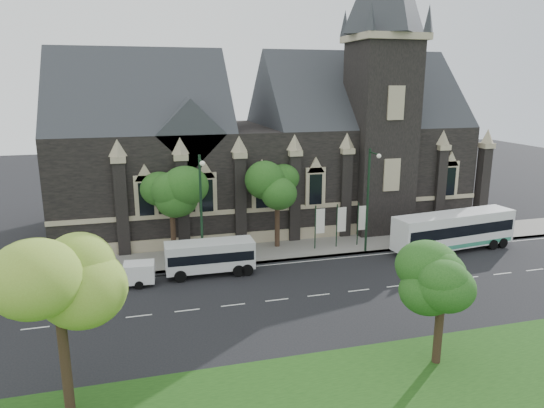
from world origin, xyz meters
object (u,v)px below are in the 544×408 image
object	(u,v)px
tree_park_east	(444,278)
street_lamp_mid	(201,206)
tree_walk_right	(279,183)
banner_flag_center	(340,222)
shuttle_bus	(210,255)
sedan	(81,275)
banner_flag_left	(318,224)
banner_flag_right	(361,220)
tour_coach	(454,230)
car_far_red	(4,282)
tree_walk_left	(173,190)
tree_park_near	(63,276)
street_lamp_near	(369,195)
box_trailer	(139,273)

from	to	relation	value
tree_park_east	street_lamp_mid	size ratio (longest dim) A/B	0.70
tree_walk_right	banner_flag_center	bearing A→B (deg)	-18.64
shuttle_bus	sedan	size ratio (longest dim) A/B	1.52
street_lamp_mid	banner_flag_left	bearing A→B (deg)	10.50
banner_flag_right	tour_coach	world-z (taller)	banner_flag_right
tree_park_east	car_far_red	distance (m)	28.97
tree_park_east	tree_walk_left	bearing A→B (deg)	120.87
banner_flag_right	banner_flag_left	bearing A→B (deg)	180.00
banner_flag_center	banner_flag_left	bearing A→B (deg)	180.00
tree_walk_right	street_lamp_mid	bearing A→B (deg)	-153.35
tree_park_east	shuttle_bus	xyz separation A→B (m)	(-9.79, 15.17, -3.12)
tree_park_near	tour_coach	distance (m)	33.12
tree_park_east	tree_walk_right	world-z (taller)	tree_walk_right
tree_walk_left	street_lamp_near	distance (m)	16.22
shuttle_bus	street_lamp_near	bearing A→B (deg)	5.84
street_lamp_mid	banner_flag_center	world-z (taller)	street_lamp_mid
banner_flag_left	shuttle_bus	size ratio (longest dim) A/B	0.60
tree_park_near	car_far_red	distance (m)	17.16
street_lamp_mid	shuttle_bus	bearing A→B (deg)	-72.86
tree_park_east	tour_coach	size ratio (longest dim) A/B	0.54
banner_flag_center	tree_park_near	bearing A→B (deg)	-138.46
street_lamp_near	car_far_red	size ratio (longest dim) A/B	1.95
street_lamp_mid	tree_walk_right	bearing A→B (deg)	26.65
tree_park_east	banner_flag_center	xyz separation A→B (m)	(2.11, 18.32, -2.24)
banner_flag_left	banner_flag_center	world-z (taller)	same
street_lamp_near	shuttle_bus	xyz separation A→B (m)	(-13.61, -1.25, -3.61)
banner_flag_center	box_trailer	size ratio (longest dim) A/B	1.26
street_lamp_near	box_trailer	xyz separation A→B (m)	(-18.87, -1.98, -4.17)
shuttle_bus	car_far_red	world-z (taller)	shuttle_bus
tree_park_near	tree_park_east	distance (m)	18.04
sedan	tree_walk_left	bearing A→B (deg)	-60.59
street_lamp_near	street_lamp_mid	size ratio (longest dim) A/B	1.00
street_lamp_near	sedan	world-z (taller)	street_lamp_near
tree_park_east	tour_coach	bearing A→B (deg)	52.98
tree_park_near	tree_park_east	world-z (taller)	tree_park_near
tree_walk_left	tour_coach	xyz separation A→B (m)	(23.40, -4.88, -3.91)
banner_flag_center	shuttle_bus	world-z (taller)	banner_flag_center
street_lamp_near	car_far_red	world-z (taller)	street_lamp_near
tree_walk_left	banner_flag_left	distance (m)	12.66
banner_flag_center	banner_flag_right	xyz separation A→B (m)	(2.00, 0.00, 0.00)
tree_walk_right	tour_coach	xyz separation A→B (m)	(14.39, -4.89, -3.99)
tree_park_east	street_lamp_near	xyz separation A→B (m)	(3.82, 16.42, 0.49)
banner_flag_right	sedan	xyz separation A→B (m)	(-23.25, -2.80, -1.66)
car_far_red	tree_park_east	bearing A→B (deg)	-121.74
banner_flag_center	street_lamp_mid	bearing A→B (deg)	-171.18
tree_walk_left	banner_flag_right	world-z (taller)	tree_walk_left
car_far_red	banner_flag_left	bearing A→B (deg)	-82.42
tree_walk_left	tour_coach	world-z (taller)	tree_walk_left
street_lamp_near	street_lamp_mid	distance (m)	14.00
banner_flag_center	tour_coach	xyz separation A→B (m)	(9.31, -3.17, -0.56)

